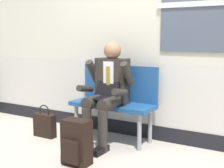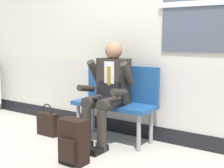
{
  "view_description": "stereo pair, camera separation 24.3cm",
  "coord_description": "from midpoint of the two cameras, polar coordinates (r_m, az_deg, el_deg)",
  "views": [
    {
      "loc": [
        1.72,
        -2.92,
        1.29
      ],
      "look_at": [
        -0.11,
        0.17,
        0.75
      ],
      "focal_mm": 50.71,
      "sensor_mm": 36.0,
      "label": 1
    },
    {
      "loc": [
        1.92,
        -2.79,
        1.29
      ],
      "look_at": [
        -0.11,
        0.17,
        0.75
      ],
      "focal_mm": 50.71,
      "sensor_mm": 36.0,
      "label": 2
    }
  ],
  "objects": [
    {
      "name": "person_seated",
      "position": [
        3.77,
        -2.74,
        -1.17
      ],
      "size": [
        0.57,
        0.7,
        1.23
      ],
      "color": "#2D2823",
      "rests_on": "ground"
    },
    {
      "name": "station_wall",
      "position": [
        4.01,
        3.84,
        11.08
      ],
      "size": [
        5.7,
        0.16,
        2.96
      ],
      "color": "beige",
      "rests_on": "ground"
    },
    {
      "name": "handbag",
      "position": [
        4.24,
        -13.67,
        -7.17
      ],
      "size": [
        0.31,
        0.11,
        0.42
      ],
      "color": "black",
      "rests_on": "ground"
    },
    {
      "name": "backpack",
      "position": [
        3.28,
        -8.62,
        -10.48
      ],
      "size": [
        0.29,
        0.21,
        0.47
      ],
      "color": "black",
      "rests_on": "ground"
    },
    {
      "name": "ground_plane",
      "position": [
        3.62,
        -1.8,
        -12.31
      ],
      "size": [
        18.0,
        18.0,
        0.0
      ],
      "primitive_type": "plane",
      "color": "#B2A899"
    },
    {
      "name": "bench_with_person",
      "position": [
        3.96,
        -1.13,
        -2.42
      ],
      "size": [
        1.05,
        0.42,
        0.93
      ],
      "color": "navy",
      "rests_on": "ground"
    }
  ]
}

